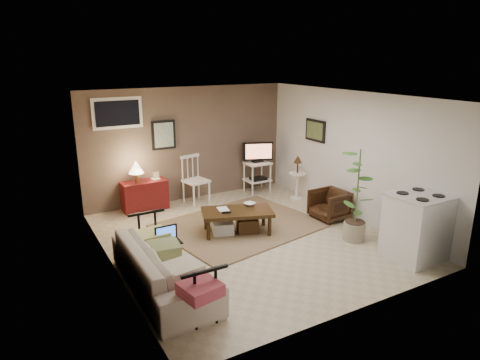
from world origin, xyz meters
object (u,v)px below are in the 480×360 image
sofa (163,259)px  stove (416,227)px  tv_stand (258,166)px  coffee_table (237,220)px  spindle_chair (196,181)px  red_console (144,193)px  side_table (297,172)px  armchair (329,204)px  potted_plant (357,192)px

sofa → stove: 3.81m
sofa → tv_stand: bearing=-48.0°
coffee_table → spindle_chair: (0.06, 1.89, 0.22)m
coffee_table → red_console: (-1.03, 2.00, 0.10)m
coffee_table → side_table: side_table is taller
tv_stand → side_table: tv_stand is taller
coffee_table → stove: (1.93, -2.15, 0.26)m
sofa → spindle_chair: bearing=-30.9°
tv_stand → spindle_chair: bearing=179.9°
sofa → stove: stove is taller
sofa → red_console: red_console is taller
side_table → coffee_table: bearing=-153.6°
armchair → red_console: bearing=-129.6°
red_console → coffee_table: bearing=-62.8°
side_table → armchair: size_ratio=1.55×
tv_stand → side_table: size_ratio=1.19×
red_console → tv_stand: tv_stand is taller
tv_stand → stove: 4.05m
coffee_table → armchair: bearing=-7.7°
red_console → spindle_chair: size_ratio=1.03×
coffee_table → spindle_chair: size_ratio=1.34×
red_console → tv_stand: size_ratio=0.90×
sofa → tv_stand: tv_stand is taller
spindle_chair → tv_stand: (1.53, -0.00, 0.14)m
red_console → stove: stove is taller
spindle_chair → potted_plant: 3.48m
spindle_chair → side_table: spindle_chair is taller
tv_stand → stove: tv_stand is taller
side_table → armchair: bearing=-98.2°
red_console → potted_plant: 4.17m
side_table → tv_stand: bearing=118.5°
tv_stand → armchair: tv_stand is taller
tv_stand → potted_plant: size_ratio=0.72×
potted_plant → tv_stand: bearing=90.3°
red_console → spindle_chair: 1.10m
coffee_table → potted_plant: size_ratio=0.85×
sofa → armchair: sofa is taller
red_console → armchair: (2.90, -2.25, -0.04)m
sofa → side_table: 4.34m
tv_stand → potted_plant: potted_plant is taller
red_console → stove: bearing=-54.5°
sofa → side_table: size_ratio=2.22×
sofa → tv_stand: size_ratio=1.87×
stove → side_table: bearing=87.7°
armchair → tv_stand: bearing=-174.1°
red_console → potted_plant: size_ratio=0.65×
coffee_table → red_console: bearing=117.2°
spindle_chair → side_table: (2.00, -0.87, 0.13)m
side_table → stove: 3.17m
tv_stand → stove: (0.34, -4.03, -0.09)m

